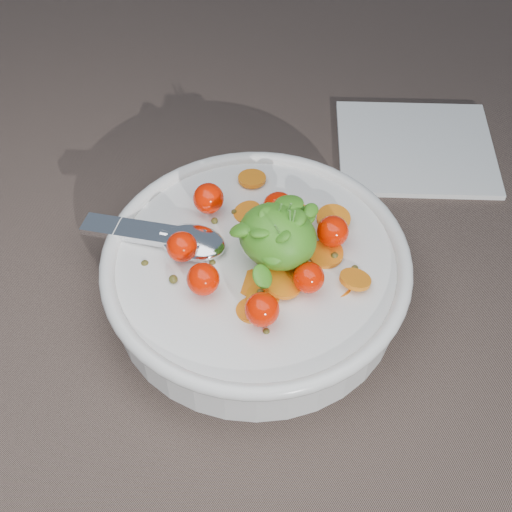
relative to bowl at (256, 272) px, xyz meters
The scene contains 3 objects.
ground 0.04m from the bowl, 105.55° to the right, with size 6.00×6.00×0.00m, color brown.
bowl is the anchor object (origin of this frame).
napkin 0.25m from the bowl, 81.84° to the left, with size 0.16×0.14×0.01m, color white.
Camera 1 is at (0.21, -0.28, 0.50)m, focal length 50.00 mm.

